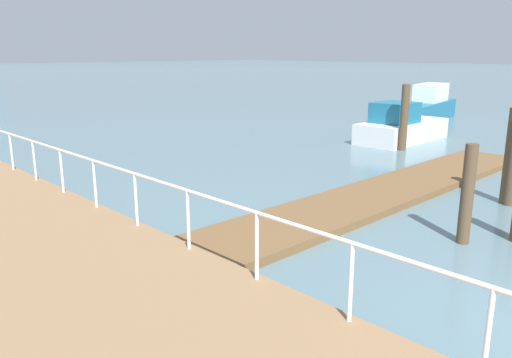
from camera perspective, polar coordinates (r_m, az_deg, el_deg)
ground_plane at (r=21.90m, az=-21.83°, el=3.32°), size 300.00×300.00×0.00m
floating_dock at (r=13.93m, az=14.35°, el=-1.47°), size 13.91×2.00×0.18m
boardwalk_railing at (r=9.37m, az=-10.77°, el=-1.54°), size 0.06×22.02×1.08m
dock_piling_2 at (r=14.06m, az=26.69°, el=2.26°), size 0.30×0.30×2.41m
dock_piling_3 at (r=20.36m, az=16.29°, el=6.62°), size 0.30×0.30×2.53m
dock_piling_4 at (r=10.78m, az=22.63°, el=-1.61°), size 0.25×0.25×2.02m
moored_boat_0 at (r=22.55m, az=15.91°, el=5.64°), size 4.75×2.03×1.69m
moored_boat_1 at (r=29.31m, az=18.39°, el=7.56°), size 7.23×2.75×2.00m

